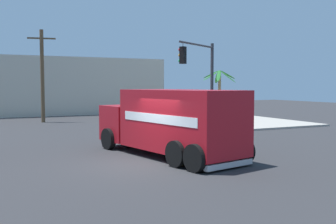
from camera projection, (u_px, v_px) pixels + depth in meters
name	position (u px, v px, depth m)	size (l,w,h in m)	color
ground_plane	(137.00, 164.00, 14.95)	(100.00, 100.00, 0.00)	#2B2B2D
sidewalk_corner_far	(226.00, 122.00, 31.45)	(10.98, 10.98, 0.14)	#9E998E
delivery_truck	(170.00, 122.00, 16.63)	(4.19, 8.07, 2.85)	#AD141E
traffic_light_primary	(202.00, 73.00, 23.70)	(3.54, 2.26, 5.54)	#38383D
vending_machine_red	(191.00, 109.00, 32.77)	(1.16, 1.17, 1.85)	red
vending_machine_blue	(231.00, 110.00, 31.14)	(1.13, 1.17, 1.85)	yellow
palm_tree_far	(219.00, 85.00, 34.20)	(3.31, 2.97, 4.23)	#7A6647
utility_pole	(42.00, 75.00, 31.62)	(2.18, 0.52, 7.51)	brown
building_backdrop	(62.00, 86.00, 40.97)	(20.89, 6.00, 5.85)	beige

